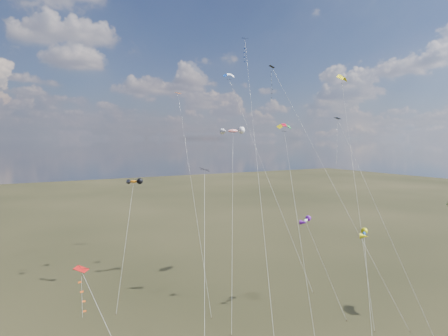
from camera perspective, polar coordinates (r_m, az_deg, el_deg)
diamond_black_high at (r=70.82m, az=7.80°, el=10.37°), size 1.11×29.20×36.28m
diamond_navy_tall at (r=67.15m, az=3.28°, el=13.85°), size 15.91×30.38×40.64m
diamond_black_mid at (r=41.38m, az=-2.80°, el=-7.28°), size 6.81×12.57×20.13m
diamond_red_low at (r=34.14m, az=-19.14°, el=-17.32°), size 5.21×8.71×13.45m
diamond_navy_right at (r=58.10m, az=16.36°, el=2.66°), size 1.05×16.94×26.35m
diamond_orange_center at (r=60.85m, az=-5.24°, el=1.66°), size 3.11×16.75×30.90m
parafoil_yellow at (r=71.27m, az=16.55°, el=12.39°), size 13.63×18.87×34.57m
parafoil_blue_white at (r=85.18m, az=0.77°, el=13.06°), size 3.28×29.35×37.35m
parafoil_tricolor at (r=59.71m, az=8.63°, el=5.92°), size 8.38×16.06×25.90m
novelty_orange_black at (r=65.29m, az=-12.81°, el=-1.96°), size 7.21×11.70×17.07m
novelty_white_purple at (r=57.53m, az=11.62°, el=-7.36°), size 2.72×8.19×12.37m
novelty_redwhite_stripe at (r=67.66m, az=1.30°, el=5.27°), size 13.41×19.47×25.36m
novelty_blue_yellow at (r=43.73m, az=19.40°, el=-8.95°), size 6.49×7.59×14.06m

